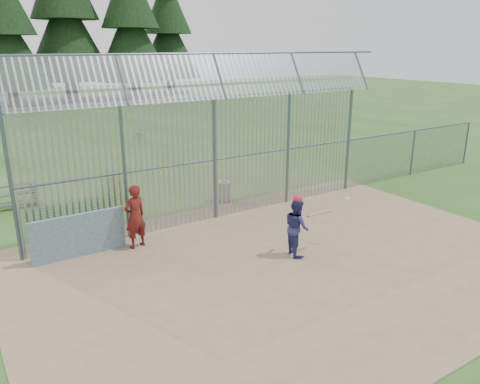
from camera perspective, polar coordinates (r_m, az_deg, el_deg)
ground at (r=13.01m, az=4.82°, el=-7.70°), size 120.00×120.00×0.00m
dirt_infield at (r=12.66m, az=6.21°, el=-8.45°), size 14.00×10.00×0.02m
dugout_wall at (r=13.39m, az=-19.04°, el=-5.01°), size 2.50×0.12×1.20m
batter at (r=12.80m, az=6.93°, el=-4.25°), size 0.78×0.90×1.59m
onlooker at (r=13.43m, az=-12.68°, el=-2.93°), size 0.76×0.60×1.84m
bg_kid_seated at (r=27.79m, az=-12.13°, el=6.57°), size 0.55×0.49×0.90m
batting_gear at (r=12.66m, az=7.79°, el=-1.30°), size 1.85×0.34×0.64m
trash_can at (r=17.24m, az=-1.92°, el=0.10°), size 0.56×0.56×0.82m
backstop_fence at (r=15.93m, az=2.69°, el=6.00°), size 20.09×0.81×5.30m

